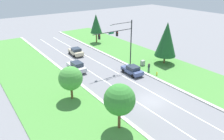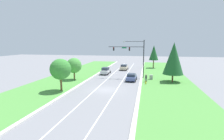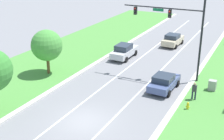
{
  "view_description": "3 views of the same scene",
  "coord_description": "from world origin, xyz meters",
  "px_view_note": "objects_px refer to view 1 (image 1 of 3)",
  "views": [
    {
      "loc": [
        -19.37,
        -17.93,
        15.73
      ],
      "look_at": [
        -1.26,
        7.56,
        2.26
      ],
      "focal_mm": 35.0,
      "sensor_mm": 36.0,
      "label": 1
    },
    {
      "loc": [
        6.66,
        -28.19,
        7.94
      ],
      "look_at": [
        0.0,
        5.37,
        2.64
      ],
      "focal_mm": 28.0,
      "sensor_mm": 36.0,
      "label": 2
    },
    {
      "loc": [
        11.4,
        -17.89,
        12.4
      ],
      "look_at": [
        -0.75,
        6.21,
        1.98
      ],
      "focal_mm": 50.0,
      "sensor_mm": 36.0,
      "label": 3
    }
  ],
  "objects_px": {
    "traffic_signal_mast": "(121,38)",
    "conifer_near_right_tree": "(166,39)",
    "slate_blue_sedan": "(132,70)",
    "conifer_far_right_tree": "(96,24)",
    "silver_sedan": "(77,66)",
    "fire_hydrant": "(157,74)",
    "pedestrian": "(149,67)",
    "oak_far_left_tree": "(71,78)",
    "oak_near_left_tree": "(120,100)",
    "utility_cabinet": "(143,63)",
    "champagne_sedan": "(76,52)"
  },
  "relations": [
    {
      "from": "conifer_near_right_tree",
      "to": "traffic_signal_mast",
      "type": "bearing_deg",
      "value": 159.12
    },
    {
      "from": "oak_near_left_tree",
      "to": "conifer_far_right_tree",
      "type": "xyz_separation_m",
      "value": [
        16.01,
        30.74,
        1.21
      ]
    },
    {
      "from": "champagne_sedan",
      "to": "fire_hydrant",
      "type": "distance_m",
      "value": 18.76
    },
    {
      "from": "silver_sedan",
      "to": "utility_cabinet",
      "type": "xyz_separation_m",
      "value": [
        11.39,
        -5.03,
        -0.34
      ]
    },
    {
      "from": "traffic_signal_mast",
      "to": "pedestrian",
      "type": "xyz_separation_m",
      "value": [
        2.92,
        -4.33,
        -4.79
      ]
    },
    {
      "from": "utility_cabinet",
      "to": "oak_near_left_tree",
      "type": "relative_size",
      "value": 0.19
    },
    {
      "from": "silver_sedan",
      "to": "fire_hydrant",
      "type": "xyz_separation_m",
      "value": [
        10.28,
        -9.8,
        -0.52
      ]
    },
    {
      "from": "traffic_signal_mast",
      "to": "conifer_near_right_tree",
      "type": "bearing_deg",
      "value": -20.88
    },
    {
      "from": "silver_sedan",
      "to": "pedestrian",
      "type": "relative_size",
      "value": 2.78
    },
    {
      "from": "traffic_signal_mast",
      "to": "oak_far_left_tree",
      "type": "relative_size",
      "value": 1.8
    },
    {
      "from": "traffic_signal_mast",
      "to": "champagne_sedan",
      "type": "height_order",
      "value": "traffic_signal_mast"
    },
    {
      "from": "utility_cabinet",
      "to": "silver_sedan",
      "type": "bearing_deg",
      "value": 156.17
    },
    {
      "from": "champagne_sedan",
      "to": "fire_hydrant",
      "type": "height_order",
      "value": "champagne_sedan"
    },
    {
      "from": "fire_hydrant",
      "to": "oak_far_left_tree",
      "type": "height_order",
      "value": "oak_far_left_tree"
    },
    {
      "from": "slate_blue_sedan",
      "to": "conifer_near_right_tree",
      "type": "distance_m",
      "value": 9.31
    },
    {
      "from": "oak_far_left_tree",
      "to": "utility_cabinet",
      "type": "bearing_deg",
      "value": 11.75
    },
    {
      "from": "silver_sedan",
      "to": "fire_hydrant",
      "type": "height_order",
      "value": "silver_sedan"
    },
    {
      "from": "pedestrian",
      "to": "oak_near_left_tree",
      "type": "relative_size",
      "value": 0.31
    },
    {
      "from": "traffic_signal_mast",
      "to": "oak_near_left_tree",
      "type": "distance_m",
      "value": 17.73
    },
    {
      "from": "silver_sedan",
      "to": "utility_cabinet",
      "type": "bearing_deg",
      "value": -24.04
    },
    {
      "from": "traffic_signal_mast",
      "to": "silver_sedan",
      "type": "distance_m",
      "value": 9.5
    },
    {
      "from": "slate_blue_sedan",
      "to": "oak_far_left_tree",
      "type": "xyz_separation_m",
      "value": [
        -12.26,
        -1.59,
        2.38
      ]
    },
    {
      "from": "slate_blue_sedan",
      "to": "utility_cabinet",
      "type": "distance_m",
      "value": 4.52
    },
    {
      "from": "champagne_sedan",
      "to": "silver_sedan",
      "type": "bearing_deg",
      "value": -113.21
    },
    {
      "from": "oak_near_left_tree",
      "to": "pedestrian",
      "type": "bearing_deg",
      "value": 34.53
    },
    {
      "from": "conifer_near_right_tree",
      "to": "oak_far_left_tree",
      "type": "xyz_separation_m",
      "value": [
        -20.63,
        -1.84,
        -1.72
      ]
    },
    {
      "from": "fire_hydrant",
      "to": "silver_sedan",
      "type": "bearing_deg",
      "value": 136.38
    },
    {
      "from": "silver_sedan",
      "to": "champagne_sedan",
      "type": "distance_m",
      "value": 8.67
    },
    {
      "from": "pedestrian",
      "to": "oak_near_left_tree",
      "type": "xyz_separation_m",
      "value": [
        -13.82,
        -9.51,
        2.74
      ]
    },
    {
      "from": "conifer_far_right_tree",
      "to": "slate_blue_sedan",
      "type": "bearing_deg",
      "value": -104.46
    },
    {
      "from": "champagne_sedan",
      "to": "conifer_near_right_tree",
      "type": "distance_m",
      "value": 19.08
    },
    {
      "from": "slate_blue_sedan",
      "to": "conifer_far_right_tree",
      "type": "xyz_separation_m",
      "value": [
        5.23,
        20.3,
        4.12
      ]
    },
    {
      "from": "utility_cabinet",
      "to": "oak_far_left_tree",
      "type": "xyz_separation_m",
      "value": [
        -16.4,
        -3.41,
        2.63
      ]
    },
    {
      "from": "slate_blue_sedan",
      "to": "pedestrian",
      "type": "xyz_separation_m",
      "value": [
        3.04,
        -0.94,
        0.16
      ]
    },
    {
      "from": "slate_blue_sedan",
      "to": "oak_far_left_tree",
      "type": "bearing_deg",
      "value": -170.56
    },
    {
      "from": "slate_blue_sedan",
      "to": "pedestrian",
      "type": "bearing_deg",
      "value": -15.13
    },
    {
      "from": "slate_blue_sedan",
      "to": "conifer_far_right_tree",
      "type": "distance_m",
      "value": 21.36
    },
    {
      "from": "traffic_signal_mast",
      "to": "conifer_near_right_tree",
      "type": "xyz_separation_m",
      "value": [
        8.23,
        -3.14,
        -0.86
      ]
    },
    {
      "from": "conifer_far_right_tree",
      "to": "oak_far_left_tree",
      "type": "distance_m",
      "value": 28.08
    },
    {
      "from": "silver_sedan",
      "to": "conifer_far_right_tree",
      "type": "relative_size",
      "value": 0.65
    },
    {
      "from": "silver_sedan",
      "to": "oak_near_left_tree",
      "type": "xyz_separation_m",
      "value": [
        -3.51,
        -17.3,
        2.82
      ]
    },
    {
      "from": "slate_blue_sedan",
      "to": "fire_hydrant",
      "type": "bearing_deg",
      "value": -42.25
    },
    {
      "from": "slate_blue_sedan",
      "to": "conifer_far_right_tree",
      "type": "bearing_deg",
      "value": 77.58
    },
    {
      "from": "pedestrian",
      "to": "silver_sedan",
      "type": "bearing_deg",
      "value": -36.73
    },
    {
      "from": "slate_blue_sedan",
      "to": "conifer_far_right_tree",
      "type": "relative_size",
      "value": 0.59
    },
    {
      "from": "silver_sedan",
      "to": "slate_blue_sedan",
      "type": "distance_m",
      "value": 9.98
    },
    {
      "from": "utility_cabinet",
      "to": "conifer_near_right_tree",
      "type": "xyz_separation_m",
      "value": [
        4.23,
        -1.57,
        4.34
      ]
    },
    {
      "from": "oak_near_left_tree",
      "to": "oak_far_left_tree",
      "type": "relative_size",
      "value": 1.13
    },
    {
      "from": "pedestrian",
      "to": "fire_hydrant",
      "type": "xyz_separation_m",
      "value": [
        -0.02,
        -2.01,
        -0.59
      ]
    },
    {
      "from": "oak_near_left_tree",
      "to": "fire_hydrant",
      "type": "bearing_deg",
      "value": 28.53
    }
  ]
}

